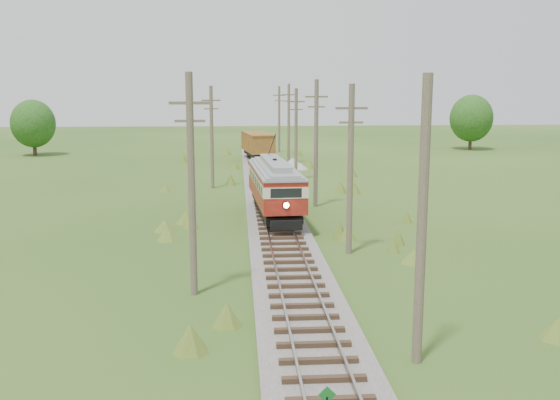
{
  "coord_description": "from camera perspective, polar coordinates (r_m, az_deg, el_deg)",
  "views": [
    {
      "loc": [
        -2.35,
        -12.78,
        8.35
      ],
      "look_at": [
        0.0,
        21.59,
        2.19
      ],
      "focal_mm": 40.0,
      "sensor_mm": 36.0,
      "label": 1
    }
  ],
  "objects": [
    {
      "name": "utility_pole_l_b",
      "position": [
        52.97,
        -6.26,
        5.83
      ],
      "size": [
        1.6,
        0.3,
        8.6
      ],
      "color": "brown",
      "rests_on": "ground"
    },
    {
      "name": "streetcar",
      "position": [
        39.74,
        -0.48,
        1.53
      ],
      "size": [
        3.17,
        11.09,
        5.03
      ],
      "rotation": [
        0.0,
        0.0,
        0.06
      ],
      "color": "black",
      "rests_on": "ground"
    },
    {
      "name": "utility_pole_l_a",
      "position": [
        25.12,
        -8.09,
        1.52
      ],
      "size": [
        1.6,
        0.3,
        9.0
      ],
      "color": "brown",
      "rests_on": "ground"
    },
    {
      "name": "gravel_pile",
      "position": [
        66.26,
        1.28,
        3.35
      ],
      "size": [
        3.08,
        3.27,
        1.12
      ],
      "color": "gray",
      "rests_on": "ground"
    },
    {
      "name": "utility_pole_r_3",
      "position": [
        44.29,
        3.32,
        5.3
      ],
      "size": [
        1.6,
        0.3,
        9.0
      ],
      "color": "brown",
      "rests_on": "ground"
    },
    {
      "name": "tree_mid_a",
      "position": [
        84.86,
        -21.65,
        6.5
      ],
      "size": [
        5.46,
        5.46,
        7.03
      ],
      "color": "#38281C",
      "rests_on": "ground"
    },
    {
      "name": "railbed_main",
      "position": [
        47.54,
        -1.02,
        0.26
      ],
      "size": [
        3.6,
        96.0,
        0.57
      ],
      "color": "#605B54",
      "rests_on": "ground"
    },
    {
      "name": "tree_mid_b",
      "position": [
        90.83,
        17.09,
        7.16
      ],
      "size": [
        5.88,
        5.88,
        7.57
      ],
      "color": "#38281C",
      "rests_on": "ground"
    },
    {
      "name": "utility_pole_r_1",
      "position": [
        19.01,
        12.85,
        -2.1
      ],
      "size": [
        0.3,
        0.3,
        8.8
      ],
      "color": "brown",
      "rests_on": "ground"
    },
    {
      "name": "utility_pole_r_4",
      "position": [
        57.17,
        1.48,
        6.09
      ],
      "size": [
        1.6,
        0.3,
        8.4
      ],
      "color": "brown",
      "rests_on": "ground"
    },
    {
      "name": "utility_pole_r_2",
      "position": [
        31.54,
        6.45,
        2.93
      ],
      "size": [
        1.6,
        0.3,
        8.6
      ],
      "color": "brown",
      "rests_on": "ground"
    },
    {
      "name": "utility_pole_r_5",
      "position": [
        70.12,
        0.8,
        7.05
      ],
      "size": [
        1.6,
        0.3,
        8.9
      ],
      "color": "brown",
      "rests_on": "ground"
    },
    {
      "name": "utility_pole_r_6",
      "position": [
        83.06,
        -0.08,
        7.46
      ],
      "size": [
        1.6,
        0.3,
        8.7
      ],
      "color": "brown",
      "rests_on": "ground"
    },
    {
      "name": "gondola",
      "position": [
        72.86,
        -2.06,
        5.16
      ],
      "size": [
        3.85,
        8.55,
        2.74
      ],
      "rotation": [
        0.0,
        0.0,
        0.15
      ],
      "color": "black",
      "rests_on": "ground"
    }
  ]
}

